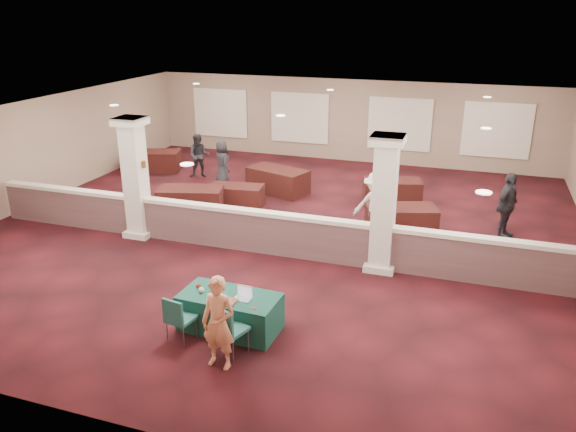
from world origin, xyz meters
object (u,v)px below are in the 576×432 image
(far_table_back_left, at_px, (155,161))
(attendee_d, at_px, (222,162))
(far_table_front_center, at_px, (236,196))
(far_table_front_left, at_px, (191,200))
(conf_chair_main, at_px, (228,327))
(far_table_front_right, at_px, (401,220))
(attendee_b, at_px, (375,207))
(far_table_back_right, at_px, (392,191))
(near_table, at_px, (230,312))
(woman, at_px, (219,323))
(attendee_a, at_px, (199,156))
(attendee_c, at_px, (507,206))
(conf_chair_side, at_px, (178,316))
(far_table_back_center, at_px, (278,181))

(far_table_back_left, xyz_separation_m, attendee_d, (3.11, -0.70, 0.39))
(far_table_front_center, bearing_deg, far_table_front_left, -136.88)
(conf_chair_main, xyz_separation_m, attendee_d, (-4.47, 9.34, 0.19))
(far_table_front_center, relative_size, far_table_front_right, 0.87)
(far_table_front_left, height_order, attendee_b, attendee_b)
(far_table_front_right, relative_size, far_table_back_right, 1.06)
(far_table_front_left, relative_size, far_table_front_center, 1.16)
(near_table, bearing_deg, attendee_d, 118.48)
(far_table_back_right, bearing_deg, attendee_b, -89.54)
(far_table_front_center, bearing_deg, far_table_back_right, 23.15)
(woman, xyz_separation_m, attendee_d, (-4.45, 9.67, -0.07))
(woman, distance_m, attendee_b, 6.56)
(attendee_a, bearing_deg, attendee_b, -47.59)
(far_table_back_left, relative_size, attendee_a, 1.18)
(attendee_c, relative_size, attendee_d, 1.16)
(far_table_back_left, bearing_deg, attendee_d, -12.74)
(far_table_back_right, bearing_deg, far_table_front_left, -152.34)
(woman, distance_m, far_table_front_right, 7.38)
(far_table_back_left, distance_m, attendee_a, 2.03)
(far_table_front_center, height_order, attendee_c, attendee_c)
(conf_chair_main, relative_size, far_table_front_center, 0.60)
(far_table_front_center, xyz_separation_m, far_table_back_left, (-4.51, 2.69, 0.05))
(far_table_front_left, distance_m, far_table_back_right, 6.26)
(woman, height_order, attendee_b, attendee_b)
(conf_chair_side, xyz_separation_m, far_table_front_left, (-3.09, 6.30, -0.16))
(conf_chair_side, bearing_deg, conf_chair_main, 5.70)
(conf_chair_side, bearing_deg, far_table_back_center, 107.95)
(conf_chair_side, distance_m, far_table_front_right, 7.35)
(far_table_front_center, distance_m, attendee_d, 2.47)
(conf_chair_side, relative_size, far_table_back_left, 0.50)
(far_table_back_center, bearing_deg, conf_chair_side, -81.87)
(attendee_c, bearing_deg, conf_chair_side, 168.57)
(conf_chair_main, relative_size, attendee_c, 0.54)
(woman, height_order, far_table_front_right, woman)
(far_table_back_right, bearing_deg, attendee_a, 175.38)
(far_table_front_left, xyz_separation_m, attendee_d, (-0.35, 2.97, 0.38))
(conf_chair_main, bearing_deg, near_table, 130.67)
(far_table_back_center, height_order, attendee_a, attendee_a)
(attendee_a, bearing_deg, far_table_front_left, -86.41)
(far_table_back_left, distance_m, far_table_back_right, 9.03)
(attendee_b, bearing_deg, far_table_back_center, 156.18)
(far_table_front_center, distance_m, far_table_back_right, 4.89)
(conf_chair_main, height_order, far_table_back_left, conf_chair_main)
(attendee_d, bearing_deg, attendee_c, -150.98)
(attendee_c, bearing_deg, far_table_back_left, 104.46)
(far_table_back_left, height_order, attendee_a, attendee_a)
(conf_chair_main, height_order, far_table_back_center, conf_chair_main)
(near_table, height_order, conf_chair_side, conf_chair_side)
(far_table_back_center, relative_size, attendee_d, 1.30)
(woman, relative_size, far_table_front_right, 0.89)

